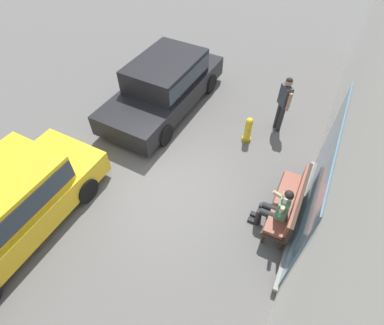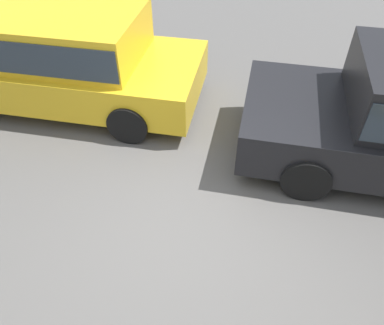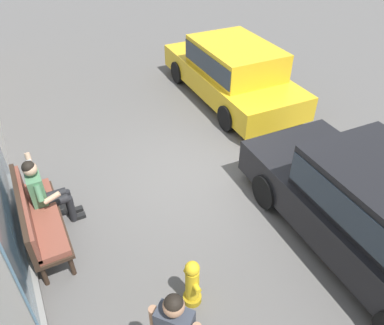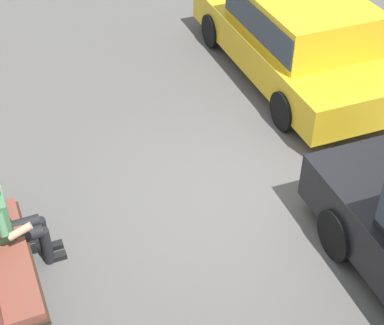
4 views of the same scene
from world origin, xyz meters
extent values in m
plane|color=#565451|center=(0.00, 0.00, 0.00)|extent=(60.00, 60.00, 0.00)
cylinder|color=#332319|center=(0.43, 2.61, 0.20)|extent=(0.07, 0.07, 0.40)
cube|color=#332319|center=(-0.41, 2.81, 0.43)|extent=(1.84, 0.55, 0.06)
cube|color=brown|center=(-0.41, 2.81, 0.51)|extent=(1.78, 0.49, 0.10)
cylinder|color=black|center=(0.04, 2.57, 0.51)|extent=(0.15, 0.42, 0.15)
cylinder|color=black|center=(0.04, 2.36, 0.26)|extent=(0.12, 0.12, 0.51)
cube|color=black|center=(0.04, 2.28, 0.04)|extent=(0.10, 0.24, 0.07)
cylinder|color=black|center=(-0.14, 2.57, 0.51)|extent=(0.15, 0.42, 0.15)
cylinder|color=black|center=(-0.14, 2.36, 0.26)|extent=(0.12, 0.12, 0.51)
cube|color=black|center=(-0.14, 2.28, 0.04)|extent=(0.10, 0.24, 0.07)
cube|color=black|center=(-0.05, 2.78, 0.51)|extent=(0.34, 0.24, 0.14)
cylinder|color=#4C7F56|center=(-0.29, 2.76, 0.90)|extent=(0.20, 0.10, 0.28)
cylinder|color=tan|center=(-0.34, 2.60, 0.78)|extent=(0.08, 0.27, 0.17)
cylinder|color=black|center=(-1.32, -0.80, 0.31)|extent=(0.63, 0.20, 0.62)
cube|color=gold|center=(2.54, -2.43, 0.52)|extent=(4.57, 1.97, 0.59)
cube|color=gold|center=(2.36, -2.42, 1.15)|extent=(2.40, 1.69, 0.67)
cube|color=#28333D|center=(2.36, -2.42, 1.15)|extent=(2.35, 1.73, 0.47)
cylinder|color=black|center=(3.96, -1.58, 0.30)|extent=(0.61, 0.20, 0.61)
cylinder|color=black|center=(3.91, -3.35, 0.30)|extent=(0.61, 0.20, 0.61)
cylinder|color=black|center=(1.16, -1.50, 0.30)|extent=(0.61, 0.20, 0.61)
cylinder|color=black|center=(1.11, -3.27, 0.30)|extent=(0.61, 0.20, 0.61)
camera|label=1|loc=(3.84, 2.60, 6.02)|focal=28.00mm
camera|label=2|loc=(-0.47, 2.60, 3.61)|focal=35.00mm
camera|label=3|loc=(-5.11, 2.60, 4.72)|focal=35.00mm
camera|label=4|loc=(-5.04, 2.60, 5.26)|focal=55.00mm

